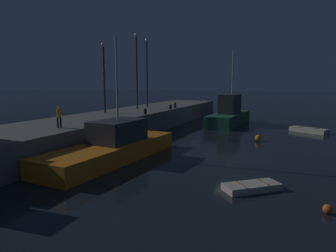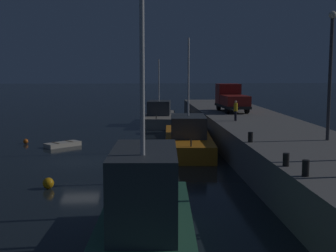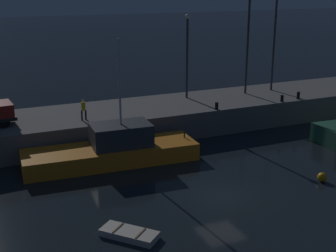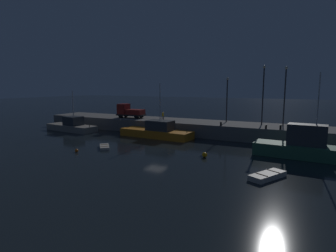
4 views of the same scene
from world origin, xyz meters
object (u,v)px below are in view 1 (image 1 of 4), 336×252
Objects in this scene: fishing_boat_white at (229,114)px; bollard_west at (171,107)px; mooring_buoy_mid at (258,138)px; bollard_central at (145,112)px; dinghy_orange_near at (309,130)px; bollard_east at (175,105)px; rowboat_white_mid at (252,187)px; dockworker at (59,115)px; fishing_trawler_red at (113,146)px; mooring_buoy_near at (328,209)px; lamp_post_west at (104,72)px; lamp_post_central at (147,68)px; lamp_post_east at (137,66)px.

fishing_boat_white is 19.22× the size of bollard_west.
mooring_buoy_mid is 11.42m from bollard_central.
fishing_boat_white is 9.82m from dinghy_orange_near.
bollard_central is at bearing -178.86° from bollard_east.
bollard_west is (18.57, 12.54, 2.28)m from rowboat_white_mid.
mooring_buoy_mid is 17.58m from dockworker.
fishing_trawler_red is 13.93m from mooring_buoy_near.
mooring_buoy_mid is at bearing -83.37° from lamp_post_west.
mooring_buoy_near is 30.66m from lamp_post_central.
rowboat_white_mid is at bearing -140.71° from lamp_post_central.
bollard_central is 8.42m from bollard_east.
bollard_central reaches higher than rowboat_white_mid.
lamp_post_west is at bearing 173.23° from lamp_post_east.
dinghy_orange_near is at bearing -105.94° from fishing_boat_white.
lamp_post_east reaches higher than dinghy_orange_near.
rowboat_white_mid is 0.40× the size of lamp_post_west.
bollard_east is (0.01, -4.01, -4.80)m from lamp_post_central.
rowboat_white_mid is 21.70m from lamp_post_west.
mooring_buoy_near is 27.40m from bollard_east.
fishing_boat_white is 26.01× the size of mooring_buoy_near.
bollard_west is at bearing 65.26° from mooring_buoy_mid.
lamp_post_east reaches higher than dockworker.
mooring_buoy_mid reaches higher than dinghy_orange_near.
fishing_boat_white is at bearing -18.57° from dockworker.
bollard_west is at bearing 34.04° from rowboat_white_mid.
fishing_trawler_red reaches higher than mooring_buoy_mid.
rowboat_white_mid is 1.82× the size of dockworker.
dinghy_orange_near is 22.52m from mooring_buoy_near.
lamp_post_west is at bearing 57.21° from mooring_buoy_near.
bollard_east reaches higher than bollard_central.
bollard_east reaches higher than dinghy_orange_near.
mooring_buoy_mid is at bearing -37.70° from fishing_trawler_red.
lamp_post_east is 16.12× the size of bollard_west.
bollard_central reaches higher than mooring_buoy_near.
mooring_buoy_near is at bearing -115.90° from rowboat_white_mid.
rowboat_white_mid is at bearing -145.96° from bollard_west.
fishing_trawler_red is 3.01× the size of dinghy_orange_near.
lamp_post_central is at bearing 65.40° from mooring_buoy_mid.
lamp_post_west is (-9.28, 20.16, 6.28)m from dinghy_orange_near.
fishing_boat_white reaches higher than dockworker.
bollard_central is (0.44, -4.65, -4.06)m from lamp_post_west.
fishing_boat_white reaches higher than fishing_trawler_red.
fishing_boat_white is 23.49m from dockworker.
fishing_trawler_red is at bearing -156.45° from lamp_post_east.
dinghy_orange_near is at bearing -40.79° from dockworker.
bollard_west reaches higher than mooring_buoy_mid.
dockworker is (2.99, 17.23, 2.88)m from mooring_buoy_near.
mooring_buoy_near is at bearing -179.02° from dinghy_orange_near.
lamp_post_west is 11.47× the size of bollard_east.
lamp_post_west reaches higher than dockworker.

